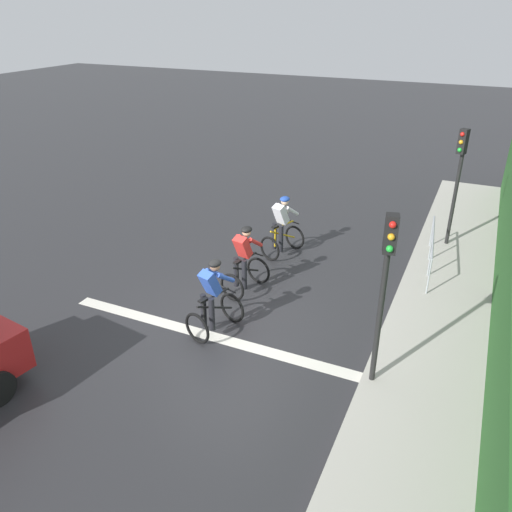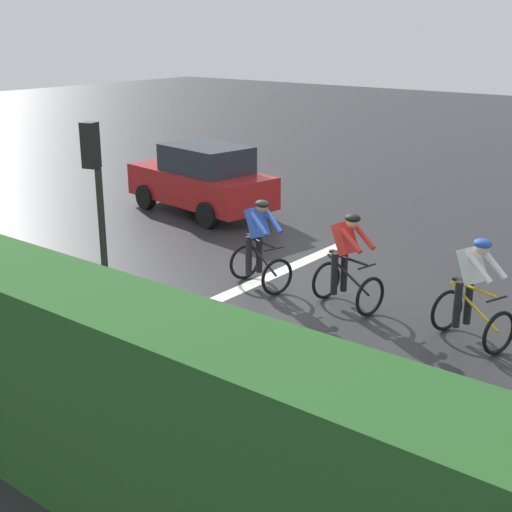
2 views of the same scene
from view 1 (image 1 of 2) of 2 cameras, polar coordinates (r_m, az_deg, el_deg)
The scene contains 10 objects.
ground_plane at distance 11.06m, azimuth -3.31°, elevation -7.71°, with size 80.00×80.00×0.00m, color #28282B.
sidewalk_kerb at distance 11.77m, azimuth 21.44°, elevation -7.06°, with size 2.80×19.92×0.12m, color #ADA89E.
stone_wall_low at distance 11.70m, azimuth 25.98°, elevation -6.95°, with size 0.44×19.92×0.56m, color gray.
road_marking_stop_line at distance 10.70m, azimuth -4.54°, elevation -9.03°, with size 7.00×0.30×0.01m, color silver.
cyclist_lead at distance 13.69m, azimuth 2.91°, elevation 3.16°, with size 1.00×1.25×1.66m.
cyclist_second at distance 11.85m, azimuth -1.30°, elevation -0.68°, with size 0.89×1.20×1.66m.
cyclist_mid at distance 10.43m, azimuth -4.82°, elevation -4.87°, with size 0.96×1.23×1.66m.
traffic_light_near_crossing at distance 8.48m, azimuth 14.20°, elevation -2.42°, with size 0.24×0.31×3.34m.
traffic_light_far_junction at distance 14.61m, azimuth 21.67°, elevation 8.79°, with size 0.26×0.30×3.34m.
pedestrian_railing_kerbside at distance 13.52m, azimuth 19.04°, elevation 1.19°, with size 0.34×2.77×1.03m.
Camera 1 is at (4.37, -8.05, 6.20)m, focal length 35.81 mm.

